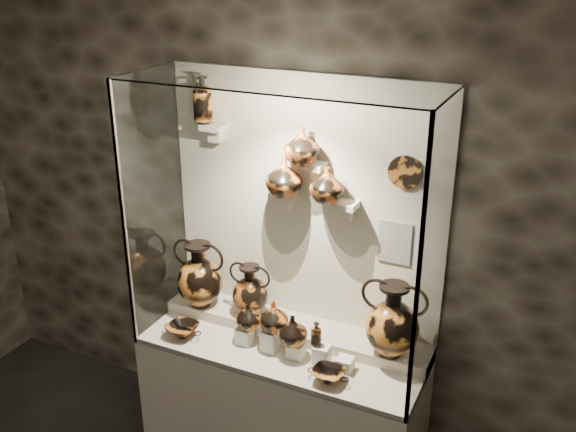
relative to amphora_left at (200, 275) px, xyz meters
The scene contains 35 objects.
wall_back 0.82m from the amphora_left, 17.89° to the left, with size 5.00×0.02×3.20m, color black.
plinth 0.96m from the amphora_left, 10.49° to the right, with size 1.70×0.60×0.80m, color beige.
front_tier 0.71m from the amphora_left, 10.49° to the right, with size 1.68×0.58×0.03m, color #C3B297.
rear_tier 0.69m from the amphora_left, ahead, with size 1.70×0.25×0.10m, color #C3B297.
back_panel 0.82m from the amphora_left, 17.48° to the left, with size 1.70×0.03×1.60m, color beige.
glass_front 0.89m from the amphora_left, 33.22° to the right, with size 1.70×0.01×1.60m, color white.
glass_left 0.54m from the amphora_left, 151.63° to the right, with size 0.01×0.60×1.60m, color white.
glass_right 1.56m from the amphora_left, ahead, with size 0.01×0.60×1.60m, color white.
glass_top 1.43m from the amphora_left, 10.49° to the right, with size 1.70×0.60×0.01m, color white.
frame_post_left 0.67m from the amphora_left, 117.31° to the right, with size 0.02×0.02×1.60m, color gray.
frame_post_right 1.60m from the amphora_left, 15.46° to the right, with size 0.02×0.02×1.60m, color gray.
pedestal_a 0.50m from the amphora_left, 22.12° to the right, with size 0.09×0.09×0.10m, color silver.
pedestal_b 0.64m from the amphora_left, 16.03° to the right, with size 0.09×0.09×0.13m, color silver.
pedestal_c 0.81m from the amphora_left, 12.53° to the right, with size 0.09×0.09×0.09m, color silver.
pedestal_d 0.95m from the amphora_left, 10.38° to the right, with size 0.09×0.09×0.12m, color silver.
pedestal_e 1.09m from the amphora_left, ahead, with size 0.09×0.09×0.08m, color silver.
bracket_ul 0.94m from the amphora_left, 57.04° to the left, with size 0.14×0.12×0.04m, color beige.
bracket_ca 0.80m from the amphora_left, 13.10° to the left, with size 0.14×0.12×0.04m, color beige.
bracket_cb 1.08m from the amphora_left, ahead, with size 0.10×0.12×0.04m, color beige.
bracket_cc 1.09m from the amphora_left, ahead, with size 0.14×0.12×0.04m, color beige.
amphora_left is the anchor object (origin of this frame).
amphora_mid 0.35m from the amphora_left, ahead, with size 0.27×0.27×0.33m, color #A54E1D, non-canonical shape.
amphora_right 1.26m from the amphora_left, ahead, with size 0.35×0.35×0.44m, color #BB6A23, non-canonical shape.
jug_a 0.47m from the amphora_left, 19.36° to the right, with size 0.16×0.16×0.16m, color #BB6A23.
jug_b 0.62m from the amphora_left, 14.22° to the right, with size 0.18×0.18×0.18m, color #A54E1D.
jug_c 0.76m from the amphora_left, 13.65° to the right, with size 0.17×0.17×0.18m, color #BB6A23.
lekythos_small 0.90m from the amphora_left, 11.15° to the right, with size 0.07×0.07×0.16m, color #A54E1D, non-canonical shape.
kylix_left 0.36m from the amphora_left, 81.96° to the right, with size 0.24×0.21×0.10m, color #A54E1D, non-canonical shape.
kylix_right 1.07m from the amphora_left, 16.70° to the right, with size 0.23×0.19×0.09m, color #BB6A23, non-canonical shape.
lekythos_tall 1.11m from the amphora_left, 81.33° to the left, with size 0.12×0.12×0.30m, color #BB6A23, non-canonical shape.
ovoid_vase_a 0.91m from the amphora_left, ahead, with size 0.21×0.21×0.22m, color #A54E1D.
ovoid_vase_b 1.12m from the amphora_left, ahead, with size 0.20×0.20×0.21m, color #A54E1D.
ovoid_vase_c 1.08m from the amphora_left, ahead, with size 0.19×0.19×0.20m, color #A54E1D.
wall_plate 1.47m from the amphora_left, ahead, with size 0.18×0.18×0.02m, color #B75F24.
info_placard 1.27m from the amphora_left, ahead, with size 0.19×0.01×0.25m, color beige.
Camera 1 is at (1.42, -0.71, 3.00)m, focal length 40.00 mm.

